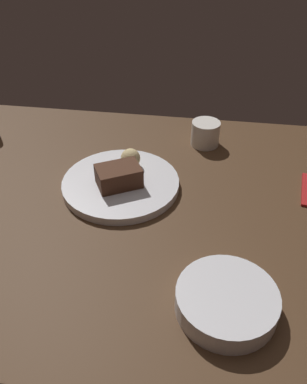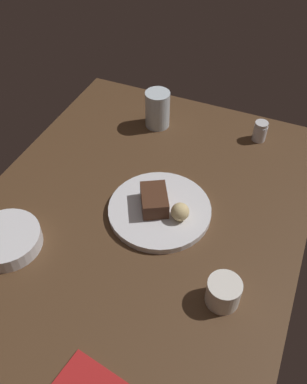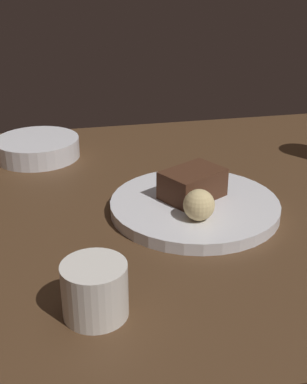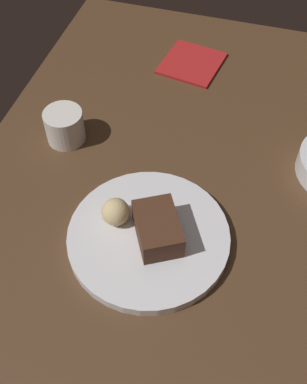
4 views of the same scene
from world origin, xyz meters
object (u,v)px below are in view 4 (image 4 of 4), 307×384
(folded_napkin, at_px, (192,63))
(chocolate_cake_slice, at_px, (158,229))
(coffee_cup, at_px, (65,126))
(dessert_plate, at_px, (149,237))
(bread_roll, at_px, (115,212))

(folded_napkin, bearing_deg, chocolate_cake_slice, 6.70)
(chocolate_cake_slice, relative_size, coffee_cup, 1.28)
(dessert_plate, relative_size, bread_roll, 5.76)
(dessert_plate, xyz_separation_m, bread_roll, (-0.01, -0.06, 0.03))
(dessert_plate, height_order, bread_roll, bread_roll)
(dessert_plate, xyz_separation_m, folded_napkin, (-0.48, -0.04, -0.01))
(coffee_cup, bearing_deg, dessert_plate, 50.73)
(chocolate_cake_slice, bearing_deg, folded_napkin, -173.30)
(chocolate_cake_slice, distance_m, bread_roll, 0.08)
(bread_roll, height_order, folded_napkin, bread_roll)
(folded_napkin, bearing_deg, bread_roll, -2.34)
(dessert_plate, relative_size, folded_napkin, 2.02)
(dessert_plate, height_order, folded_napkin, dessert_plate)
(coffee_cup, bearing_deg, chocolate_cake_slice, 52.59)
(bread_roll, xyz_separation_m, coffee_cup, (-0.17, -0.16, -0.01))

